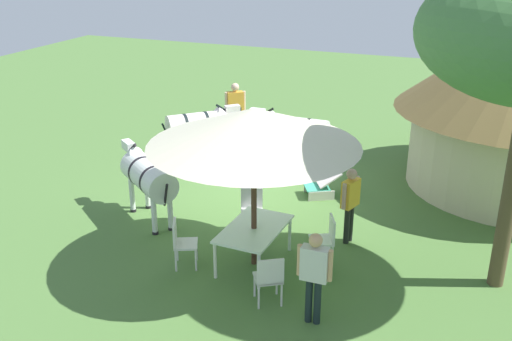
{
  "coord_description": "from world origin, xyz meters",
  "views": [
    {
      "loc": [
        11.96,
        4.67,
        5.69
      ],
      "look_at": [
        1.08,
        0.4,
        1.0
      ],
      "focal_mm": 41.51,
      "sensor_mm": 36.0,
      "label": 1
    }
  ],
  "objects_px": {
    "patio_chair_east_end": "(181,241)",
    "shade_umbrella": "(254,127)",
    "patio_chair_near_lawn": "(269,277)",
    "standing_watcher": "(235,106)",
    "striped_lounge_chair": "(322,186)",
    "zebra_by_umbrella": "(294,130)",
    "patio_chair_west_end": "(326,237)",
    "guest_behind_table": "(350,199)",
    "zebra_toward_hut": "(198,126)",
    "patio_dining_table": "(254,231)",
    "guest_beside_umbrella": "(314,270)",
    "patio_chair_near_hut": "(252,207)",
    "zebra_nearest_camera": "(148,176)"
  },
  "relations": [
    {
      "from": "guest_behind_table",
      "to": "standing_watcher",
      "type": "xyz_separation_m",
      "value": [
        -4.91,
        -4.53,
        0.1
      ]
    },
    {
      "from": "striped_lounge_chair",
      "to": "zebra_by_umbrella",
      "type": "bearing_deg",
      "value": 6.72
    },
    {
      "from": "patio_chair_near_hut",
      "to": "shade_umbrella",
      "type": "bearing_deg",
      "value": 90.0
    },
    {
      "from": "patio_chair_west_end",
      "to": "standing_watcher",
      "type": "distance_m",
      "value": 7.26
    },
    {
      "from": "patio_chair_near_hut",
      "to": "guest_behind_table",
      "type": "relative_size",
      "value": 0.58
    },
    {
      "from": "patio_chair_near_hut",
      "to": "patio_chair_west_end",
      "type": "bearing_deg",
      "value": 135.48
    },
    {
      "from": "striped_lounge_chair",
      "to": "zebra_toward_hut",
      "type": "distance_m",
      "value": 3.94
    },
    {
      "from": "patio_chair_near_hut",
      "to": "standing_watcher",
      "type": "relative_size",
      "value": 0.52
    },
    {
      "from": "patio_chair_west_end",
      "to": "patio_chair_east_end",
      "type": "bearing_deg",
      "value": 90.28
    },
    {
      "from": "zebra_by_umbrella",
      "to": "zebra_toward_hut",
      "type": "relative_size",
      "value": 1.34
    },
    {
      "from": "patio_dining_table",
      "to": "patio_chair_east_end",
      "type": "bearing_deg",
      "value": -65.03
    },
    {
      "from": "striped_lounge_chair",
      "to": "zebra_nearest_camera",
      "type": "relative_size",
      "value": 0.49
    },
    {
      "from": "guest_beside_umbrella",
      "to": "zebra_nearest_camera",
      "type": "bearing_deg",
      "value": 152.54
    },
    {
      "from": "patio_chair_west_end",
      "to": "zebra_by_umbrella",
      "type": "xyz_separation_m",
      "value": [
        -4.65,
        -2.13,
        0.41
      ]
    },
    {
      "from": "guest_beside_umbrella",
      "to": "patio_chair_near_hut",
      "type": "bearing_deg",
      "value": 128.78
    },
    {
      "from": "striped_lounge_chair",
      "to": "patio_chair_west_end",
      "type": "bearing_deg",
      "value": 168.43
    },
    {
      "from": "standing_watcher",
      "to": "patio_chair_near_lawn",
      "type": "bearing_deg",
      "value": 80.28
    },
    {
      "from": "standing_watcher",
      "to": "striped_lounge_chair",
      "type": "distance_m",
      "value": 4.6
    },
    {
      "from": "guest_behind_table",
      "to": "zebra_by_umbrella",
      "type": "relative_size",
      "value": 0.67
    },
    {
      "from": "guest_behind_table",
      "to": "zebra_by_umbrella",
      "type": "height_order",
      "value": "guest_behind_table"
    },
    {
      "from": "patio_dining_table",
      "to": "patio_chair_west_end",
      "type": "distance_m",
      "value": 1.34
    },
    {
      "from": "zebra_by_umbrella",
      "to": "patio_chair_east_end",
      "type": "bearing_deg",
      "value": 178.47
    },
    {
      "from": "patio_dining_table",
      "to": "patio_chair_west_end",
      "type": "xyz_separation_m",
      "value": [
        -0.55,
        1.21,
        -0.15
      ]
    },
    {
      "from": "guest_beside_umbrella",
      "to": "patio_chair_near_lawn",
      "type": "bearing_deg",
      "value": 166.17
    },
    {
      "from": "patio_dining_table",
      "to": "guest_behind_table",
      "type": "height_order",
      "value": "guest_behind_table"
    },
    {
      "from": "guest_behind_table",
      "to": "shade_umbrella",
      "type": "bearing_deg",
      "value": -26.51
    },
    {
      "from": "striped_lounge_chair",
      "to": "guest_behind_table",
      "type": "bearing_deg",
      "value": -179.45
    },
    {
      "from": "patio_chair_near_lawn",
      "to": "striped_lounge_chair",
      "type": "relative_size",
      "value": 0.94
    },
    {
      "from": "patio_chair_west_end",
      "to": "zebra_toward_hut",
      "type": "height_order",
      "value": "zebra_toward_hut"
    },
    {
      "from": "patio_chair_east_end",
      "to": "patio_chair_west_end",
      "type": "bearing_deg",
      "value": 89.72
    },
    {
      "from": "patio_chair_west_end",
      "to": "patio_chair_near_hut",
      "type": "bearing_deg",
      "value": 44.52
    },
    {
      "from": "patio_dining_table",
      "to": "zebra_by_umbrella",
      "type": "xyz_separation_m",
      "value": [
        -5.2,
        -0.92,
        0.27
      ]
    },
    {
      "from": "patio_chair_near_lawn",
      "to": "zebra_toward_hut",
      "type": "xyz_separation_m",
      "value": [
        -5.63,
        -4.1,
        0.44
      ]
    },
    {
      "from": "shade_umbrella",
      "to": "patio_dining_table",
      "type": "relative_size",
      "value": 2.27
    },
    {
      "from": "patio_chair_near_hut",
      "to": "guest_beside_umbrella",
      "type": "height_order",
      "value": "guest_beside_umbrella"
    },
    {
      "from": "guest_behind_table",
      "to": "patio_chair_east_end",
      "type": "bearing_deg",
      "value": -34.67
    },
    {
      "from": "guest_behind_table",
      "to": "striped_lounge_chair",
      "type": "height_order",
      "value": "guest_behind_table"
    },
    {
      "from": "patio_chair_east_end",
      "to": "shade_umbrella",
      "type": "bearing_deg",
      "value": 90.0
    },
    {
      "from": "patio_chair_near_hut",
      "to": "zebra_toward_hut",
      "type": "height_order",
      "value": "zebra_toward_hut"
    },
    {
      "from": "patio_dining_table",
      "to": "guest_behind_table",
      "type": "relative_size",
      "value": 1.05
    },
    {
      "from": "guest_beside_umbrella",
      "to": "patio_chair_west_end",
      "type": "bearing_deg",
      "value": 99.2
    },
    {
      "from": "patio_chair_near_lawn",
      "to": "standing_watcher",
      "type": "bearing_deg",
      "value": 84.72
    },
    {
      "from": "standing_watcher",
      "to": "zebra_nearest_camera",
      "type": "bearing_deg",
      "value": 57.19
    },
    {
      "from": "patio_dining_table",
      "to": "standing_watcher",
      "type": "height_order",
      "value": "standing_watcher"
    },
    {
      "from": "patio_chair_east_end",
      "to": "guest_beside_umbrella",
      "type": "distance_m",
      "value": 2.85
    },
    {
      "from": "patio_dining_table",
      "to": "zebra_nearest_camera",
      "type": "relative_size",
      "value": 0.84
    },
    {
      "from": "patio_chair_west_end",
      "to": "zebra_toward_hut",
      "type": "relative_size",
      "value": 0.52
    },
    {
      "from": "patio_chair_east_end",
      "to": "zebra_nearest_camera",
      "type": "height_order",
      "value": "zebra_nearest_camera"
    },
    {
      "from": "patio_chair_west_end",
      "to": "guest_behind_table",
      "type": "xyz_separation_m",
      "value": [
        -0.91,
        0.22,
        0.41
      ]
    },
    {
      "from": "patio_chair_west_end",
      "to": "striped_lounge_chair",
      "type": "bearing_deg",
      "value": -7.49
    }
  ]
}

